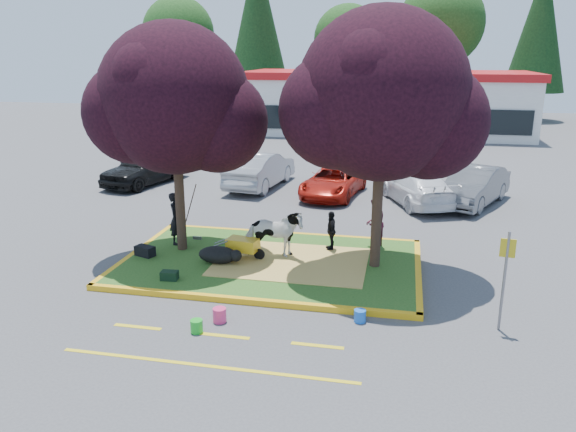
% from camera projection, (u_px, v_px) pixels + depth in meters
% --- Properties ---
extents(ground, '(90.00, 90.00, 0.00)m').
position_uv_depth(ground, '(271.00, 265.00, 15.88)').
color(ground, '#424244').
rests_on(ground, ground).
extents(median_island, '(8.00, 5.00, 0.15)m').
position_uv_depth(median_island, '(271.00, 263.00, 15.86)').
color(median_island, '#245119').
rests_on(median_island, ground).
extents(curb_near, '(8.30, 0.16, 0.15)m').
position_uv_depth(curb_near, '(245.00, 301.00, 13.44)').
color(curb_near, '#EFAC14').
rests_on(curb_near, ground).
extents(curb_far, '(8.30, 0.16, 0.15)m').
position_uv_depth(curb_far, '(289.00, 235.00, 18.28)').
color(curb_far, '#EFAC14').
rests_on(curb_far, ground).
extents(curb_left, '(0.16, 5.30, 0.15)m').
position_uv_depth(curb_left, '(137.00, 253.00, 16.66)').
color(curb_left, '#EFAC14').
rests_on(curb_left, ground).
extents(curb_right, '(0.16, 5.30, 0.15)m').
position_uv_depth(curb_right, '(418.00, 274.00, 15.06)').
color(curb_right, '#EFAC14').
rests_on(curb_right, ground).
extents(straw_bedding, '(4.20, 3.00, 0.01)m').
position_uv_depth(straw_bedding, '(291.00, 262.00, 15.72)').
color(straw_bedding, '#D8BA58').
rests_on(straw_bedding, median_island).
extents(tree_purple_left, '(5.06, 4.20, 6.51)m').
position_uv_depth(tree_purple_left, '(175.00, 106.00, 15.55)').
color(tree_purple_left, black).
rests_on(tree_purple_left, median_island).
extents(tree_purple_right, '(5.30, 4.40, 6.82)m').
position_uv_depth(tree_purple_right, '(383.00, 103.00, 14.19)').
color(tree_purple_right, black).
rests_on(tree_purple_right, median_island).
extents(fire_lane_stripe_a, '(1.10, 0.12, 0.01)m').
position_uv_depth(fire_lane_stripe_a, '(138.00, 327.00, 12.33)').
color(fire_lane_stripe_a, yellow).
rests_on(fire_lane_stripe_a, ground).
extents(fire_lane_stripe_b, '(1.10, 0.12, 0.01)m').
position_uv_depth(fire_lane_stripe_b, '(225.00, 336.00, 11.94)').
color(fire_lane_stripe_b, yellow).
rests_on(fire_lane_stripe_b, ground).
extents(fire_lane_stripe_c, '(1.10, 0.12, 0.01)m').
position_uv_depth(fire_lane_stripe_c, '(317.00, 346.00, 11.55)').
color(fire_lane_stripe_c, yellow).
rests_on(fire_lane_stripe_c, ground).
extents(fire_lane_long, '(6.00, 0.10, 0.01)m').
position_uv_depth(fire_lane_long, '(205.00, 366.00, 10.81)').
color(fire_lane_long, yellow).
rests_on(fire_lane_long, ground).
extents(retail_building, '(20.40, 8.40, 4.40)m').
position_uv_depth(retail_building, '(386.00, 101.00, 41.13)').
color(retail_building, silver).
rests_on(retail_building, ground).
extents(treeline, '(46.58, 7.80, 14.63)m').
position_uv_depth(treeline, '(384.00, 28.00, 48.76)').
color(treeline, black).
rests_on(treeline, ground).
extents(cow, '(1.77, 1.08, 1.40)m').
position_uv_depth(cow, '(274.00, 234.00, 15.85)').
color(cow, white).
rests_on(cow, median_island).
extents(calf, '(1.21, 0.83, 0.48)m').
position_uv_depth(calf, '(218.00, 255.00, 15.57)').
color(calf, black).
rests_on(calf, median_island).
extents(handler, '(0.41, 0.60, 1.60)m').
position_uv_depth(handler, '(176.00, 218.00, 17.01)').
color(handler, black).
rests_on(handler, median_island).
extents(visitor_a, '(0.73, 0.85, 1.52)m').
position_uv_depth(visitor_a, '(375.00, 223.00, 16.67)').
color(visitor_a, '#461421').
rests_on(visitor_a, median_island).
extents(visitor_b, '(0.46, 0.74, 1.18)m').
position_uv_depth(visitor_b, '(331.00, 230.00, 16.56)').
color(visitor_b, black).
rests_on(visitor_b, median_island).
extents(wheelbarrow, '(1.57, 0.63, 0.59)m').
position_uv_depth(wheelbarrow, '(243.00, 245.00, 15.88)').
color(wheelbarrow, black).
rests_on(wheelbarrow, median_island).
extents(gear_bag_dark, '(0.64, 0.48, 0.29)m').
position_uv_depth(gear_bag_dark, '(145.00, 251.00, 16.15)').
color(gear_bag_dark, black).
rests_on(gear_bag_dark, median_island).
extents(gear_bag_green, '(0.45, 0.30, 0.23)m').
position_uv_depth(gear_bag_green, '(169.00, 275.00, 14.47)').
color(gear_bag_green, black).
rests_on(gear_bag_green, median_island).
extents(sign_post, '(0.31, 0.07, 2.24)m').
position_uv_depth(sign_post, '(505.00, 271.00, 11.84)').
color(sign_post, slate).
rests_on(sign_post, ground).
extents(bucket_green, '(0.29, 0.29, 0.29)m').
position_uv_depth(bucket_green, '(197.00, 326.00, 12.06)').
color(bucket_green, green).
rests_on(bucket_green, ground).
extents(bucket_pink, '(0.31, 0.31, 0.33)m').
position_uv_depth(bucket_pink, '(220.00, 315.00, 12.53)').
color(bucket_pink, '#E83370').
rests_on(bucket_pink, ground).
extents(bucket_blue, '(0.30, 0.30, 0.28)m').
position_uv_depth(bucket_blue, '(360.00, 316.00, 12.53)').
color(bucket_blue, blue).
rests_on(bucket_blue, ground).
extents(car_black, '(2.96, 4.92, 1.57)m').
position_uv_depth(car_black, '(145.00, 167.00, 25.39)').
color(car_black, black).
rests_on(car_black, ground).
extents(car_silver, '(2.27, 4.94, 1.57)m').
position_uv_depth(car_silver, '(260.00, 169.00, 24.82)').
color(car_silver, '#94979B').
rests_on(car_silver, ground).
extents(car_red, '(2.66, 4.59, 1.20)m').
position_uv_depth(car_red, '(333.00, 182.00, 23.30)').
color(car_red, '#A9180E').
rests_on(car_red, ground).
extents(car_white, '(3.29, 4.77, 1.28)m').
position_uv_depth(car_white, '(417.00, 188.00, 22.04)').
color(car_white, white).
rests_on(car_white, ground).
extents(car_grey, '(3.29, 4.74, 1.48)m').
position_uv_depth(car_grey, '(473.00, 186.00, 21.95)').
color(car_grey, '#53565A').
rests_on(car_grey, ground).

